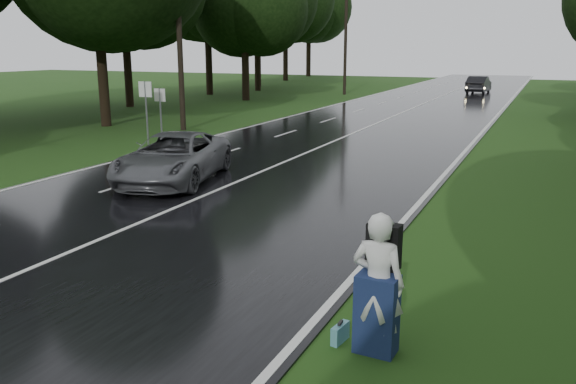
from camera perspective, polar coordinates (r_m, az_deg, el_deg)
name	(u,v)px	position (r m, az deg, el deg)	size (l,w,h in m)	color
road	(344,138)	(27.88, 5.45, 5.31)	(12.00, 140.00, 0.04)	black
lane_center	(344,137)	(27.88, 5.45, 5.36)	(0.12, 140.00, 0.01)	silver
grey_car	(173,158)	(18.78, -11.14, 3.31)	(2.50, 5.42, 1.51)	#57595D
far_car	(479,85)	(57.92, 18.13, 9.94)	(1.65, 4.73, 1.56)	black
hitchhiker	(378,288)	(8.23, 8.78, -9.29)	(0.77, 0.70, 2.04)	silver
suitcase	(340,333)	(8.75, 5.11, -13.58)	(0.11, 0.38, 0.27)	teal
utility_pole_mid	(183,130)	(30.97, -10.18, 5.98)	(1.80, 0.28, 9.15)	black
utility_pole_far	(344,94)	(54.19, 5.52, 9.46)	(1.80, 0.28, 10.51)	black
road_sign_a	(148,145)	(26.50, -13.47, 4.50)	(0.66, 0.10, 2.75)	white
road_sign_b	(162,142)	(27.30, -12.19, 4.84)	(0.57, 0.10, 2.39)	white
tree_left_d	(107,126)	(33.59, -17.31, 6.18)	(10.01, 10.01, 15.64)	black
tree_left_e	(246,100)	(48.20, -4.13, 8.94)	(8.28, 8.28, 12.93)	black
tree_left_f	(258,91)	(58.86, -2.95, 9.86)	(9.73, 9.73, 15.21)	black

